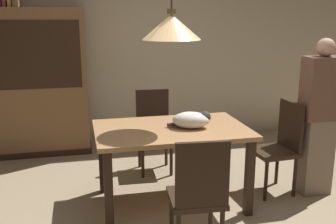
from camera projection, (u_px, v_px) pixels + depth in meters
name	position (u px, v px, depth m)	size (l,w,h in m)	color
back_wall	(138.00, 38.00, 5.43)	(6.40, 0.10, 2.90)	beige
dining_table	(171.00, 138.00, 3.63)	(1.40, 0.90, 0.75)	#A87A4C
chair_near_front	(199.00, 192.00, 2.83)	(0.43, 0.43, 0.93)	black
chair_right_side	(281.00, 143.00, 3.92)	(0.43, 0.43, 0.93)	black
chair_far_back	(154.00, 127.00, 4.50)	(0.42, 0.42, 0.93)	black
cat_sleeping	(192.00, 120.00, 3.58)	(0.40, 0.31, 0.16)	silver
pendant_lamp	(172.00, 26.00, 3.39)	(0.52, 0.52, 1.30)	#E5B775
hutch_bookcase	(43.00, 85.00, 4.97)	(1.12, 0.45, 1.85)	brown
person_standing	(319.00, 118.00, 3.82)	(0.36, 0.22, 1.55)	#84705B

